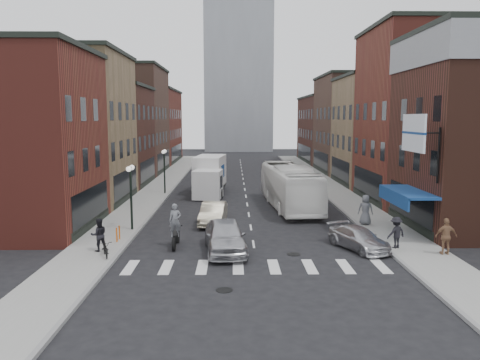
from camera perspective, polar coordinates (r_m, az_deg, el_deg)
name	(u,v)px	position (r m, az deg, el deg)	size (l,w,h in m)	color
ground	(254,249)	(25.39, 1.75, -8.42)	(160.00, 160.00, 0.00)	black
sidewalk_left	(160,187)	(47.47, -9.76, -0.88)	(3.00, 74.00, 0.15)	gray
sidewalk_right	(329,187)	(47.87, 10.78, -0.84)	(3.00, 74.00, 0.15)	gray
curb_left	(175,188)	(47.27, -7.96, -0.97)	(0.20, 74.00, 0.16)	gray
curb_right	(314,188)	(47.60, 9.01, -0.93)	(0.20, 74.00, 0.16)	gray
crosswalk_stripes	(257,267)	(22.53, 2.10, -10.53)	(12.00, 2.20, 0.01)	silver
bldg_left_near	(7,140)	(32.06, -26.55, 4.39)	(10.30, 9.20, 11.30)	maroon
bldg_left_mid_a	(63,128)	(40.81, -20.81, 5.93)	(10.30, 10.20, 12.30)	olive
bldg_left_mid_b	(98,136)	(50.36, -16.88, 5.19)	(10.30, 10.20, 10.30)	#412017
bldg_left_far_a	(123,120)	(60.97, -14.08, 7.07)	(10.30, 12.20, 13.30)	#533429
bldg_left_far_b	(144,126)	(74.69, -11.60, 6.44)	(10.30, 16.20, 11.30)	maroon
bldg_right_mid_a	(430,116)	(41.62, 22.15, 7.26)	(10.30, 10.20, 14.30)	maroon
bldg_right_mid_b	(389,131)	(51.00, 17.69, 5.75)	(10.30, 10.20, 11.30)	olive
bldg_right_far_a	(360,124)	(61.53, 14.46, 6.59)	(10.30, 12.20, 12.30)	#533429
bldg_right_far_b	(336,129)	(75.14, 11.63, 6.06)	(10.30, 16.20, 10.30)	#412017
awning_blue	(405,193)	(29.02, 19.44, -1.51)	(1.80, 5.00, 0.78)	navy
billboard_sign	(415,134)	(26.71, 20.57, 5.25)	(1.52, 3.00, 3.70)	black
distant_tower	(238,32)	(103.94, -0.20, 17.61)	(14.00, 14.00, 50.00)	#9399A0
streetlamp_near	(131,185)	(29.35, -13.17, -0.61)	(0.32, 1.22, 4.11)	black
streetlamp_far	(164,163)	(43.03, -9.21, 2.06)	(0.32, 1.22, 4.11)	black
bike_rack	(118,234)	(27.26, -14.64, -6.35)	(0.08, 0.68, 0.80)	#D8590C
box_truck	(209,176)	(42.87, -3.75, 0.50)	(3.00, 8.15, 3.45)	silver
motorcycle_rider	(175,227)	(25.72, -7.89, -5.69)	(0.71, 2.36, 2.41)	black
transit_bus	(289,186)	(36.78, 6.05, -0.77)	(2.81, 11.99, 3.34)	white
sedan_left_near	(225,236)	(24.65, -1.84, -6.85)	(2.02, 5.02, 1.71)	#B5B5BA
sedan_left_far	(213,213)	(31.05, -3.27, -4.09)	(1.52, 4.36, 1.44)	beige
curb_car	(359,238)	(26.01, 14.25, -6.92)	(1.66, 4.07, 1.18)	silver
parked_bicycle	(106,248)	(24.47, -16.07, -8.00)	(0.54, 1.54, 0.81)	black
ped_left_solo	(99,235)	(25.35, -16.82, -6.42)	(0.83, 0.48, 1.72)	black
ped_right_a	(396,232)	(26.20, 18.49, -6.08)	(1.08, 0.53, 1.67)	black
ped_right_b	(446,236)	(25.87, 23.83, -6.30)	(1.09, 0.55, 1.87)	#8B6547
ped_right_c	(366,210)	(31.21, 15.06, -3.51)	(0.96, 0.62, 1.95)	#595B60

